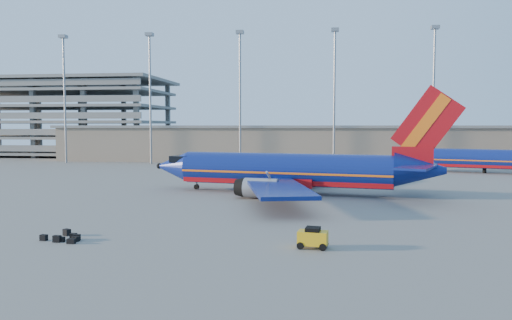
{
  "coord_description": "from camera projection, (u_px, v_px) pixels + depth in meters",
  "views": [
    {
      "loc": [
        12.45,
        -60.19,
        8.55
      ],
      "look_at": [
        3.95,
        4.3,
        4.0
      ],
      "focal_mm": 35.0,
      "sensor_mm": 36.0,
      "label": 1
    }
  ],
  "objects": [
    {
      "name": "ground",
      "position": [
        220.0,
        194.0,
        61.75
      ],
      "size": [
        220.0,
        220.0,
        0.0
      ],
      "primitive_type": "plane",
      "color": "slate",
      "rests_on": "ground"
    },
    {
      "name": "terminal_building",
      "position": [
        311.0,
        143.0,
        117.51
      ],
      "size": [
        122.0,
        16.0,
        8.5
      ],
      "color": "gray",
      "rests_on": "ground"
    },
    {
      "name": "parking_garage",
      "position": [
        59.0,
        114.0,
        142.26
      ],
      "size": [
        62.0,
        32.0,
        21.4
      ],
      "color": "slate",
      "rests_on": "ground"
    },
    {
      "name": "light_mast_row",
      "position": [
        287.0,
        83.0,
        105.37
      ],
      "size": [
        101.6,
        1.6,
        28.65
      ],
      "color": "gray",
      "rests_on": "ground"
    },
    {
      "name": "aircraft_main",
      "position": [
        292.0,
        171.0,
        62.32
      ],
      "size": [
        38.55,
        36.76,
        13.15
      ],
      "rotation": [
        0.0,
        0.0,
        -0.18
      ],
      "color": "navy",
      "rests_on": "ground"
    },
    {
      "name": "aircraft_second",
      "position": [
        490.0,
        159.0,
        88.58
      ],
      "size": [
        31.9,
        16.58,
        11.14
      ],
      "rotation": [
        0.0,
        0.0,
        -0.31
      ],
      "color": "navy",
      "rests_on": "ground"
    },
    {
      "name": "baggage_tug",
      "position": [
        313.0,
        237.0,
        34.61
      ],
      "size": [
        2.21,
        1.51,
        1.48
      ],
      "rotation": [
        0.0,
        0.0,
        -0.14
      ],
      "color": "gold",
      "rests_on": "ground"
    },
    {
      "name": "luggage_pile",
      "position": [
        65.0,
        237.0,
        37.07
      ],
      "size": [
        3.09,
        2.96,
        0.5
      ],
      "color": "black",
      "rests_on": "ground"
    }
  ]
}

